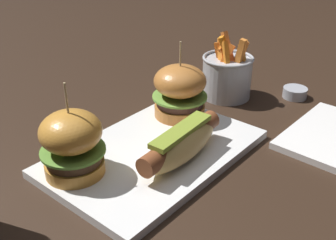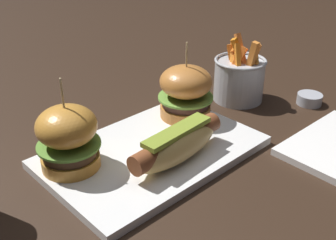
{
  "view_description": "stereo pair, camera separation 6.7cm",
  "coord_description": "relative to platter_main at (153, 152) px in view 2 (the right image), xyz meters",
  "views": [
    {
      "loc": [
        -0.42,
        -0.38,
        0.37
      ],
      "look_at": [
        0.03,
        0.0,
        0.05
      ],
      "focal_mm": 43.78,
      "sensor_mm": 36.0,
      "label": 1
    },
    {
      "loc": [
        -0.37,
        -0.43,
        0.37
      ],
      "look_at": [
        0.03,
        0.0,
        0.05
      ],
      "focal_mm": 43.78,
      "sensor_mm": 36.0,
      "label": 2
    }
  ],
  "objects": [
    {
      "name": "platter_main",
      "position": [
        0.0,
        0.0,
        0.0
      ],
      "size": [
        0.35,
        0.23,
        0.01
      ],
      "primitive_type": "cube",
      "color": "white",
      "rests_on": "ground"
    },
    {
      "name": "slider_left",
      "position": [
        -0.12,
        0.05,
        0.06
      ],
      "size": [
        0.1,
        0.1,
        0.14
      ],
      "color": "#C98632",
      "rests_on": "platter_main"
    },
    {
      "name": "hot_dog",
      "position": [
        0.01,
        -0.05,
        0.04
      ],
      "size": [
        0.18,
        0.07,
        0.05
      ],
      "color": "#DCB461",
      "rests_on": "platter_main"
    },
    {
      "name": "fries_bucket",
      "position": [
        0.28,
        0.04,
        0.04
      ],
      "size": [
        0.11,
        0.11,
        0.14
      ],
      "color": "#B7BABF",
      "rests_on": "ground"
    },
    {
      "name": "sauce_ramekin",
      "position": [
        0.37,
        -0.08,
        0.0
      ],
      "size": [
        0.05,
        0.05,
        0.02
      ],
      "color": "#A8AAB2",
      "rests_on": "ground"
    },
    {
      "name": "slider_right",
      "position": [
        0.12,
        0.04,
        0.06
      ],
      "size": [
        0.1,
        0.1,
        0.14
      ],
      "color": "#BC7333",
      "rests_on": "platter_main"
    },
    {
      "name": "ground_plane",
      "position": [
        0.0,
        0.0,
        -0.01
      ],
      "size": [
        3.0,
        3.0,
        0.0
      ],
      "primitive_type": "plane",
      "color": "black"
    }
  ]
}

